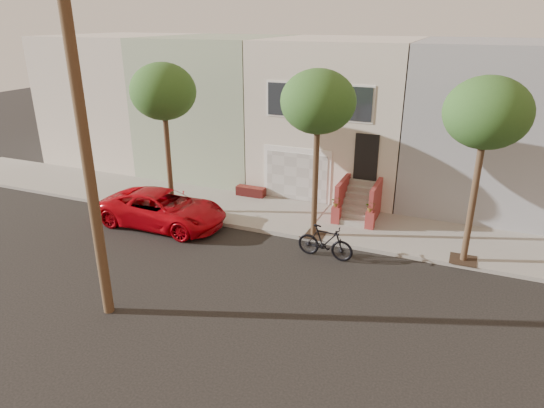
% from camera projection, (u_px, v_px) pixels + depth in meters
% --- Properties ---
extents(ground, '(90.00, 90.00, 0.00)m').
position_uv_depth(ground, '(248.00, 280.00, 15.72)').
color(ground, black).
rests_on(ground, ground).
extents(sidewalk, '(40.00, 3.70, 0.15)m').
position_uv_depth(sidewalk, '(301.00, 219.00, 20.29)').
color(sidewalk, gray).
rests_on(sidewalk, ground).
extents(house_row, '(33.10, 11.70, 7.00)m').
position_uv_depth(house_row, '(341.00, 112.00, 24.01)').
color(house_row, beige).
rests_on(house_row, sidewalk).
extents(tree_left, '(2.70, 2.57, 6.30)m').
position_uv_depth(tree_left, '(163.00, 93.00, 19.13)').
color(tree_left, '#2D2116').
rests_on(tree_left, sidewalk).
extents(tree_mid, '(2.70, 2.57, 6.30)m').
position_uv_depth(tree_mid, '(318.00, 103.00, 16.80)').
color(tree_mid, '#2D2116').
rests_on(tree_mid, sidewalk).
extents(tree_right, '(2.70, 2.57, 6.30)m').
position_uv_depth(tree_right, '(487.00, 114.00, 14.83)').
color(tree_right, '#2D2116').
rests_on(tree_right, sidewalk).
extents(pickup_truck, '(5.29, 2.46, 1.47)m').
position_uv_depth(pickup_truck, '(163.00, 209.00, 19.59)').
color(pickup_truck, '#B90510').
rests_on(pickup_truck, ground).
extents(motorcycle, '(2.09, 0.70, 1.24)m').
position_uv_depth(motorcycle, '(325.00, 242.00, 16.94)').
color(motorcycle, black).
rests_on(motorcycle, ground).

